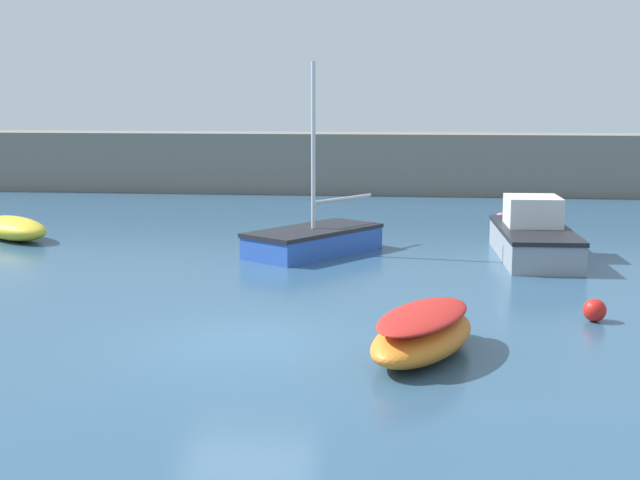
# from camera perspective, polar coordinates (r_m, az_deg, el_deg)

# --- Properties ---
(ground_plane) EXTENTS (120.00, 120.00, 0.20)m
(ground_plane) POSITION_cam_1_polar(r_m,az_deg,el_deg) (17.02, -4.71, -6.97)
(ground_plane) COLOR #2D5170
(harbor_breakwater) EXTENTS (54.29, 2.59, 2.81)m
(harbor_breakwater) POSITION_cam_1_polar(r_m,az_deg,el_deg) (42.41, 1.90, 4.96)
(harbor_breakwater) COLOR slate
(harbor_breakwater) RESTS_ON ground_plane
(rowboat_white_midwater) EXTENTS (3.60, 3.30, 0.75)m
(rowboat_white_midwater) POSITION_cam_1_polar(r_m,az_deg,el_deg) (30.38, -19.04, 0.72)
(rowboat_white_midwater) COLOR yellow
(rowboat_white_midwater) RESTS_ON ground_plane
(sailboat_tall_mast) EXTENTS (4.04, 4.60, 5.58)m
(sailboat_tall_mast) POSITION_cam_1_polar(r_m,az_deg,el_deg) (26.20, -0.41, 0.03)
(sailboat_tall_mast) COLOR #2D56B7
(sailboat_tall_mast) RESTS_ON ground_plane
(cabin_cruiser_white) EXTENTS (2.12, 5.31, 1.74)m
(cabin_cruiser_white) POSITION_cam_1_polar(r_m,az_deg,el_deg) (26.23, 13.51, 0.23)
(cabin_cruiser_white) COLOR gray
(cabin_cruiser_white) RESTS_ON ground_plane
(rowboat_with_red_cover) EXTENTS (2.55, 3.71, 0.86)m
(rowboat_with_red_cover) POSITION_cam_1_polar(r_m,az_deg,el_deg) (16.17, 6.60, -5.92)
(rowboat_with_red_cover) COLOR orange
(rowboat_with_red_cover) RESTS_ON ground_plane
(mooring_buoy_pink) EXTENTS (0.40, 0.40, 0.40)m
(mooring_buoy_pink) POSITION_cam_1_polar(r_m,az_deg,el_deg) (33.00, 11.51, 1.40)
(mooring_buoy_pink) COLOR #EA668C
(mooring_buoy_pink) RESTS_ON ground_plane
(mooring_buoy_red) EXTENTS (0.48, 0.48, 0.48)m
(mooring_buoy_red) POSITION_cam_1_polar(r_m,az_deg,el_deg) (19.35, 17.17, -4.31)
(mooring_buoy_red) COLOR red
(mooring_buoy_red) RESTS_ON ground_plane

